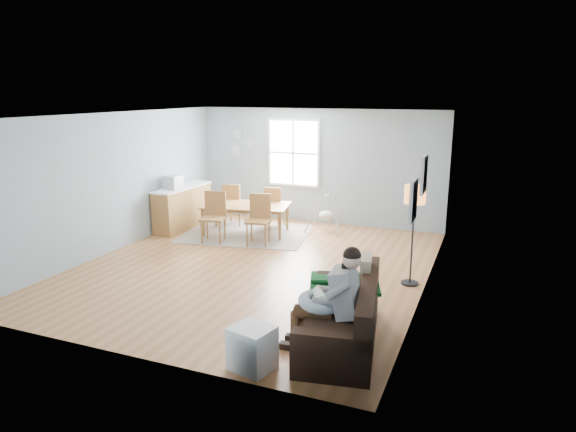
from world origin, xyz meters
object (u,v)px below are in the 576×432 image
at_px(toddler, 341,284).
at_px(chair_se, 259,216).
at_px(sofa, 345,320).
at_px(floor_lamp, 415,203).
at_px(chair_sw, 214,213).
at_px(father, 332,296).
at_px(dining_table, 246,219).
at_px(storage_cube, 252,348).
at_px(chair_ne, 274,204).
at_px(baby_swing, 326,215).
at_px(monitor, 173,182).
at_px(chair_nw, 233,201).
at_px(counter, 183,207).

distance_m(toddler, chair_se, 4.29).
relative_size(sofa, floor_lamp, 1.31).
xyz_separation_m(sofa, chair_sw, (-3.79, 3.33, 0.32)).
xyz_separation_m(father, dining_table, (-3.34, 4.37, -0.39)).
bearing_deg(storage_cube, father, 43.77).
relative_size(sofa, storage_cube, 4.01).
bearing_deg(dining_table, chair_sw, -127.86).
xyz_separation_m(chair_ne, baby_swing, (1.21, 0.18, -0.18)).
distance_m(chair_sw, chair_se, 0.97).
xyz_separation_m(father, toddler, (-0.03, 0.49, -0.02)).
bearing_deg(storage_cube, chair_ne, 111.20).
distance_m(floor_lamp, chair_sw, 4.41).
height_order(sofa, father, father).
xyz_separation_m(toddler, baby_swing, (-1.74, 4.81, -0.33)).
xyz_separation_m(sofa, dining_table, (-3.42, 4.06, 0.04)).
distance_m(sofa, father, 0.53).
relative_size(chair_se, monitor, 2.87).
xyz_separation_m(floor_lamp, chair_se, (-3.28, 1.16, -0.77)).
bearing_deg(chair_se, chair_nw, 136.55).
height_order(chair_sw, chair_nw, chair_sw).
bearing_deg(toddler, chair_ne, 122.55).
relative_size(toddler, floor_lamp, 0.51).
distance_m(storage_cube, chair_se, 4.95).
distance_m(chair_ne, baby_swing, 1.24).
distance_m(chair_nw, counter, 1.17).
xyz_separation_m(dining_table, chair_se, (0.59, -0.56, 0.27)).
xyz_separation_m(chair_se, baby_swing, (0.97, 1.49, -0.23)).
xyz_separation_m(father, floor_lamp, (0.52, 2.65, 0.64)).
xyz_separation_m(chair_ne, monitor, (-1.94, -1.13, 0.57)).
height_order(monitor, baby_swing, monitor).
bearing_deg(monitor, sofa, -36.29).
height_order(chair_ne, monitor, monitor).
relative_size(counter, monitor, 4.83).
distance_m(father, chair_ne, 5.93).
distance_m(storage_cube, monitor, 6.35).
xyz_separation_m(counter, monitor, (0.00, -0.33, 0.63)).
bearing_deg(monitor, chair_nw, 44.31).
height_order(sofa, chair_sw, chair_sw).
height_order(father, monitor, father).
relative_size(chair_sw, monitor, 2.92).
bearing_deg(chair_se, chair_ne, 100.27).
relative_size(sofa, chair_se, 2.09).
bearing_deg(storage_cube, sofa, 51.35).
xyz_separation_m(chair_sw, counter, (-1.22, 0.67, -0.12)).
bearing_deg(chair_se, baby_swing, 56.88).
bearing_deg(toddler, chair_se, 129.30).
height_order(counter, monitor, monitor).
xyz_separation_m(storage_cube, baby_swing, (-1.05, 6.00, 0.12)).
distance_m(dining_table, counter, 1.60).
relative_size(storage_cube, counter, 0.31).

